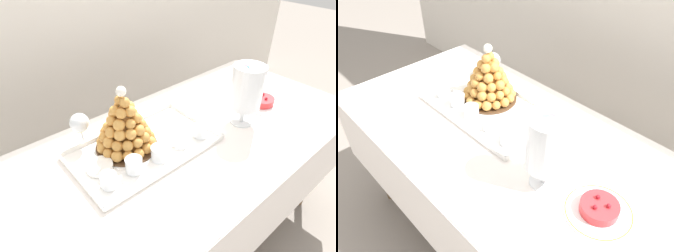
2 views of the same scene
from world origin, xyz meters
TOP-DOWN VIEW (x-y plane):
  - ground_plane at (0.00, 0.00)m, footprint 12.00×12.00m
  - buffet_table at (0.00, 0.00)m, footprint 1.60×0.79m
  - serving_tray at (-0.21, 0.06)m, footprint 0.57×0.34m
  - croquembouche at (-0.26, 0.11)m, footprint 0.24×0.24m
  - dessert_cup_left at (-0.42, -0.02)m, footprint 0.06×0.06m
  - dessert_cup_mid_left at (-0.31, -0.02)m, footprint 0.06×0.06m
  - dessert_cup_centre at (-0.21, -0.03)m, footprint 0.06×0.06m
  - dessert_cup_mid_right at (-0.10, -0.02)m, footprint 0.06×0.06m
  - dessert_cup_right at (0.01, -0.03)m, footprint 0.06×0.06m
  - creme_brulee_ramekin at (-0.40, 0.07)m, footprint 0.10×0.10m
  - macaron_goblet at (0.23, -0.07)m, footprint 0.14×0.14m
  - fruit_tart_plate at (0.43, -0.04)m, footprint 0.22×0.22m
  - wine_glass at (-0.38, 0.24)m, footprint 0.08×0.08m

SIDE VIEW (x-z plane):
  - ground_plane at x=0.00m, z-range 0.00..0.00m
  - buffet_table at x=0.00m, z-range 0.26..0.98m
  - serving_tray at x=-0.21m, z-range 0.72..0.75m
  - fruit_tart_plate at x=0.43m, z-range 0.72..0.77m
  - creme_brulee_ramekin at x=-0.40m, z-range 0.74..0.76m
  - dessert_cup_mid_right at x=-0.10m, z-range 0.73..0.78m
  - dessert_cup_right at x=0.01m, z-range 0.73..0.78m
  - dessert_cup_left at x=-0.42m, z-range 0.73..0.78m
  - dessert_cup_mid_left at x=-0.31m, z-range 0.73..0.79m
  - dessert_cup_centre at x=-0.21m, z-range 0.73..0.79m
  - wine_glass at x=-0.38m, z-range 0.76..0.90m
  - croquembouche at x=-0.26m, z-range 0.70..0.97m
  - macaron_goblet at x=0.23m, z-range 0.76..1.04m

